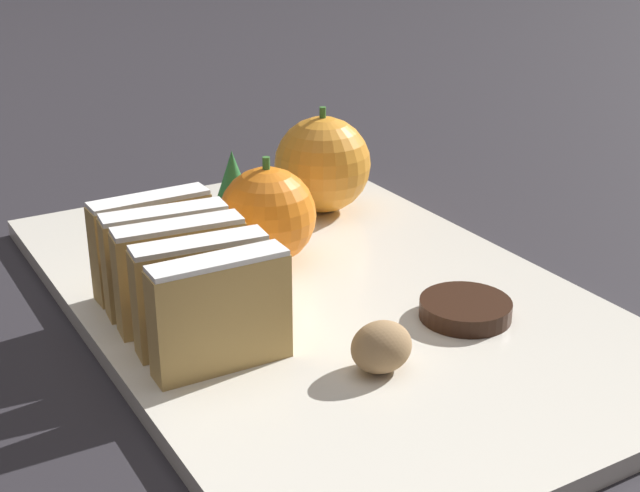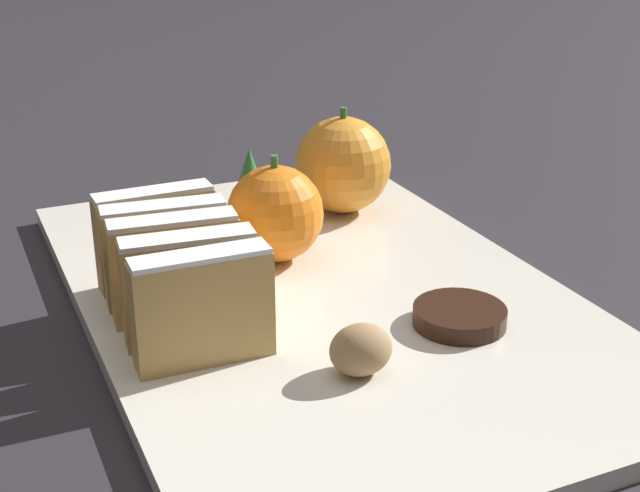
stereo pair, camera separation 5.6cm
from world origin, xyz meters
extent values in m
plane|color=#28262B|center=(0.00, 0.00, 0.00)|extent=(6.00, 6.00, 0.00)
cube|color=silver|center=(0.00, 0.00, 0.01)|extent=(0.29, 0.45, 0.01)
cube|color=tan|center=(-0.09, -0.06, 0.04)|extent=(0.08, 0.02, 0.06)
cube|color=white|center=(-0.09, -0.06, 0.07)|extent=(0.08, 0.02, 0.00)
cube|color=tan|center=(-0.09, -0.03, 0.04)|extent=(0.08, 0.03, 0.06)
cube|color=white|center=(-0.09, -0.03, 0.07)|extent=(0.08, 0.03, 0.00)
cube|color=tan|center=(-0.09, 0.00, 0.04)|extent=(0.08, 0.03, 0.06)
cube|color=white|center=(-0.09, 0.00, 0.07)|extent=(0.08, 0.03, 0.00)
cube|color=tan|center=(-0.09, 0.02, 0.04)|extent=(0.08, 0.03, 0.06)
cube|color=white|center=(-0.09, 0.02, 0.07)|extent=(0.08, 0.03, 0.00)
cube|color=tan|center=(-0.09, 0.05, 0.04)|extent=(0.08, 0.02, 0.06)
cube|color=white|center=(-0.09, 0.05, 0.07)|extent=(0.07, 0.02, 0.00)
sphere|color=orange|center=(-0.01, 0.06, 0.05)|extent=(0.07, 0.07, 0.07)
cylinder|color=#38702D|center=(-0.01, 0.06, 0.08)|extent=(0.01, 0.01, 0.01)
sphere|color=orange|center=(0.08, 0.12, 0.05)|extent=(0.08, 0.08, 0.08)
cylinder|color=#38702D|center=(0.08, 0.12, 0.09)|extent=(0.01, 0.00, 0.01)
ellipsoid|color=#9E7A51|center=(-0.02, -0.10, 0.03)|extent=(0.03, 0.03, 0.03)
cylinder|color=black|center=(0.06, -0.08, 0.02)|extent=(0.06, 0.06, 0.01)
cone|color=#2D7538|center=(0.00, 0.13, 0.04)|extent=(0.04, 0.04, 0.06)
camera|label=1|loc=(-0.26, -0.45, 0.26)|focal=50.00mm
camera|label=2|loc=(-0.21, -0.47, 0.26)|focal=50.00mm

